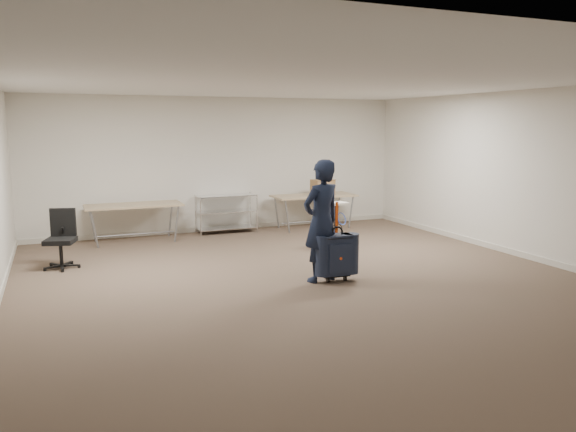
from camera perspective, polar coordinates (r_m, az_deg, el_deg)
name	(u,v)px	position (r m, az deg, el deg)	size (l,w,h in m)	color
ground	(311,284)	(7.99, 2.36, -6.94)	(9.00, 9.00, 0.00)	#4B392D
room_shell	(275,259)	(9.20, -1.28, -4.43)	(8.00, 9.00, 9.00)	silver
folding_table_left	(134,207)	(11.09, -15.40, 0.88)	(1.80, 0.75, 0.73)	#A08462
folding_table_right	(314,197)	(12.15, 2.66, 1.91)	(1.80, 0.75, 0.73)	#A08462
wire_shelf	(226,212)	(11.75, -6.29, 0.44)	(1.22, 0.47, 0.80)	silver
person	(321,221)	(7.97, 3.42, -0.52)	(0.64, 0.42, 1.75)	black
suitcase	(337,255)	(8.04, 4.98, -3.96)	(0.44, 0.27, 1.15)	black
office_chair	(62,250)	(9.51, -22.01, -3.25)	(0.56, 0.56, 0.92)	black
equipment_cart	(337,236)	(10.23, 5.00, -2.08)	(0.52, 0.52, 0.85)	white
cardboard_box	(323,187)	(12.13, 3.54, 2.93)	(0.44, 0.33, 0.33)	brown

